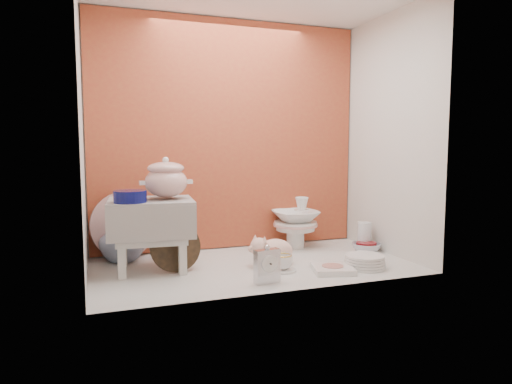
# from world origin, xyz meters

# --- Properties ---
(ground) EXTENTS (1.80, 1.80, 0.00)m
(ground) POSITION_xyz_m (0.00, 0.00, 0.00)
(ground) COLOR silver
(ground) RESTS_ON ground
(niche_shell) EXTENTS (1.86, 1.03, 1.53)m
(niche_shell) POSITION_xyz_m (0.00, 0.18, 0.93)
(niche_shell) COLOR #AA512A
(niche_shell) RESTS_ON ground
(step_stool) EXTENTS (0.48, 0.42, 0.39)m
(step_stool) POSITION_xyz_m (-0.56, 0.09, 0.20)
(step_stool) COLOR silver
(step_stool) RESTS_ON ground
(soup_tureen) EXTENTS (0.33, 0.33, 0.23)m
(soup_tureen) POSITION_xyz_m (-0.48, 0.08, 0.51)
(soup_tureen) COLOR white
(soup_tureen) RESTS_ON step_stool
(cobalt_bowl) EXTENTS (0.22, 0.22, 0.06)m
(cobalt_bowl) POSITION_xyz_m (-0.68, -0.01, 0.42)
(cobalt_bowl) COLOR #0A0D4C
(cobalt_bowl) RESTS_ON step_stool
(floral_platter) EXTENTS (0.41, 0.18, 0.40)m
(floral_platter) POSITION_xyz_m (-0.69, 0.43, 0.20)
(floral_platter) COLOR silver
(floral_platter) RESTS_ON ground
(blue_white_vase) EXTENTS (0.32, 0.32, 0.28)m
(blue_white_vase) POSITION_xyz_m (-0.70, 0.36, 0.14)
(blue_white_vase) COLOR white
(blue_white_vase) RESTS_ON ground
(lacquer_tray) EXTENTS (0.28, 0.11, 0.27)m
(lacquer_tray) POSITION_xyz_m (-0.44, 0.03, 0.14)
(lacquer_tray) COLOR black
(lacquer_tray) RESTS_ON ground
(mantel_clock) EXTENTS (0.14, 0.07, 0.19)m
(mantel_clock) POSITION_xyz_m (-0.05, -0.35, 0.10)
(mantel_clock) COLOR silver
(mantel_clock) RESTS_ON ground
(plush_pig) EXTENTS (0.31, 0.25, 0.16)m
(plush_pig) POSITION_xyz_m (0.12, -0.03, 0.08)
(plush_pig) COLOR beige
(plush_pig) RESTS_ON ground
(teacup_saucer) EXTENTS (0.17, 0.17, 0.01)m
(teacup_saucer) POSITION_xyz_m (0.11, -0.17, 0.01)
(teacup_saucer) COLOR white
(teacup_saucer) RESTS_ON ground
(gold_rim_teacup) EXTENTS (0.11, 0.11, 0.08)m
(gold_rim_teacup) POSITION_xyz_m (0.11, -0.17, 0.05)
(gold_rim_teacup) COLOR white
(gold_rim_teacup) RESTS_ON teacup_saucer
(lattice_dish) EXTENTS (0.26, 0.26, 0.03)m
(lattice_dish) POSITION_xyz_m (0.36, -0.27, 0.01)
(lattice_dish) COLOR white
(lattice_dish) RESTS_ON ground
(dinner_plate_stack) EXTENTS (0.29, 0.29, 0.07)m
(dinner_plate_stack) POSITION_xyz_m (0.57, -0.26, 0.04)
(dinner_plate_stack) COLOR white
(dinner_plate_stack) RESTS_ON ground
(crystal_bowl) EXTENTS (0.22, 0.22, 0.06)m
(crystal_bowl) POSITION_xyz_m (0.79, 0.07, 0.03)
(crystal_bowl) COLOR silver
(crystal_bowl) RESTS_ON ground
(clear_glass_vase) EXTENTS (0.11, 0.11, 0.18)m
(clear_glass_vase) POSITION_xyz_m (0.82, 0.13, 0.09)
(clear_glass_vase) COLOR silver
(clear_glass_vase) RESTS_ON ground
(porcelain_tower) EXTENTS (0.34, 0.34, 0.34)m
(porcelain_tower) POSITION_xyz_m (0.41, 0.34, 0.17)
(porcelain_tower) COLOR white
(porcelain_tower) RESTS_ON ground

